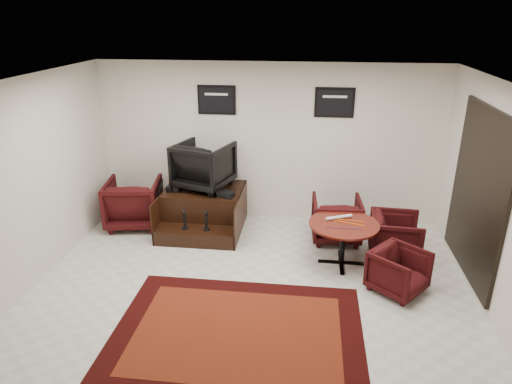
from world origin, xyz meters
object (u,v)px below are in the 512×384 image
table_chair_back (336,217)px  table_chair_window (396,234)px  armchair_side (134,200)px  meeting_table (344,228)px  table_chair_corner (399,269)px  shine_podium (204,210)px  shine_chair (204,163)px

table_chair_back → table_chair_window: 1.00m
armchair_side → meeting_table: 3.71m
table_chair_corner → meeting_table: bearing=87.7°
table_chair_back → meeting_table: bearing=91.2°
armchair_side → table_chair_back: armchair_side is taller
meeting_table → table_chair_corner: (0.72, -0.65, -0.25)m
shine_podium → table_chair_back: 2.29m
shine_podium → table_chair_corner: size_ratio=2.09×
shine_podium → meeting_table: shine_podium is taller
table_chair_window → shine_chair: bearing=79.5°
armchair_side → meeting_table: armchair_side is taller
shine_chair → meeting_table: bearing=172.2°
table_chair_back → table_chair_corner: (0.78, -1.45, -0.07)m
shine_chair → table_chair_window: size_ratio=1.18×
armchair_side → table_chair_corner: armchair_side is taller
table_chair_window → table_chair_corner: bearing=177.5°
meeting_table → table_chair_back: 0.83m
shine_chair → table_chair_window: (3.16, -0.80, -0.77)m
shine_podium → table_chair_corner: shine_podium is taller
shine_chair → meeting_table: (2.34, -1.13, -0.56)m
shine_podium → armchair_side: armchair_side is taller
shine_chair → armchair_side: shine_chair is taller
shine_chair → table_chair_corner: (3.06, -1.78, -0.81)m
table_chair_back → shine_chair: bearing=-11.2°
armchair_side → table_chair_corner: bearing=150.8°
shine_chair → table_chair_window: bearing=-176.3°
table_chair_corner → shine_chair: bearing=99.8°
meeting_table → table_chair_corner: size_ratio=1.54×
armchair_side → table_chair_corner: (4.30, -1.58, -0.13)m
meeting_table → table_chair_window: (0.82, 0.33, -0.21)m
armchair_side → table_chair_window: 4.45m
shine_chair → table_chair_corner: 3.63m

